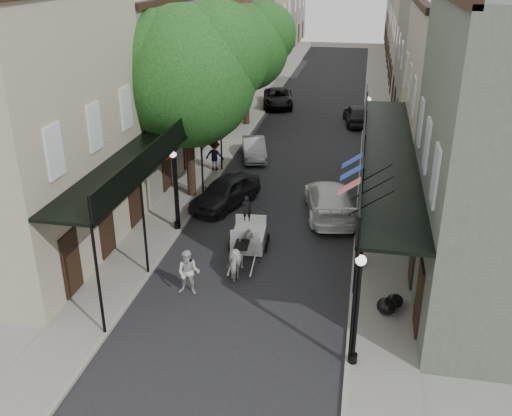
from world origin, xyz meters
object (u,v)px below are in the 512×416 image
at_px(carriage, 250,223).
at_px(horse, 242,255).
at_px(tree_near, 195,71).
at_px(lamppost_right_near, 357,309).
at_px(car_left_mid, 254,149).
at_px(tree_far, 252,44).
at_px(car_right_near, 330,200).
at_px(car_left_far, 278,98).
at_px(lamppost_left, 175,189).
at_px(lamppost_right_far, 366,126).
at_px(car_left_near, 225,192).
at_px(car_right_far, 357,114).
at_px(pedestrian_sidewalk_left, 215,155).
at_px(pedestrian_walking, 189,273).
at_px(pedestrian_sidewalk_right, 362,248).

bearing_deg(carriage, horse, -90.00).
distance_m(tree_near, horse, 10.05).
height_order(lamppost_right_near, car_left_mid, lamppost_right_near).
bearing_deg(tree_far, car_left_mid, -77.71).
height_order(car_left_mid, car_right_near, car_right_near).
bearing_deg(car_left_far, lamppost_left, -101.72).
relative_size(tree_far, car_left_far, 1.68).
bearing_deg(lamppost_right_far, car_right_near, -99.46).
distance_m(lamppost_left, car_left_far, 24.25).
bearing_deg(tree_far, car_left_near, -83.74).
distance_m(lamppost_right_near, car_right_near, 11.17).
bearing_deg(lamppost_right_far, car_right_far, 94.84).
bearing_deg(car_left_near, car_right_near, 19.82).
bearing_deg(pedestrian_sidewalk_left, pedestrian_walking, 104.00).
bearing_deg(horse, car_left_far, -88.17).
relative_size(tree_far, lamppost_right_far, 2.32).
bearing_deg(pedestrian_walking, car_left_mid, 89.28).
relative_size(lamppost_right_far, pedestrian_sidewalk_left, 2.12).
height_order(car_left_near, car_right_near, car_right_near).
height_order(lamppost_right_far, pedestrian_sidewalk_right, lamppost_right_far).
height_order(car_left_near, car_right_far, car_right_far).
height_order(horse, car_right_far, horse).
bearing_deg(lamppost_left, car_right_near, 24.12).
bearing_deg(car_right_far, car_left_near, 61.79).
relative_size(pedestrian_sidewalk_left, car_left_near, 0.40).
height_order(car_left_mid, car_left_far, car_left_far).
xyz_separation_m(lamppost_right_near, lamppost_right_far, (0.00, 20.00, 0.00)).
bearing_deg(horse, car_right_far, -103.57).
distance_m(tree_far, car_left_far, 7.97).
bearing_deg(carriage, lamppost_left, 164.51).
xyz_separation_m(tree_near, lamppost_right_near, (8.30, -12.18, -4.44)).
relative_size(pedestrian_sidewalk_right, car_left_mid, 0.39).
bearing_deg(car_left_mid, car_right_near, -70.84).
height_order(lamppost_left, carriage, lamppost_left).
height_order(car_right_near, car_right_far, car_right_near).
height_order(carriage, pedestrian_sidewalk_right, carriage).
distance_m(lamppost_left, car_left_mid, 10.83).
bearing_deg(lamppost_right_far, lamppost_left, -124.35).
bearing_deg(car_right_near, lamppost_left, 14.26).
bearing_deg(car_left_near, pedestrian_sidewalk_left, 132.29).
bearing_deg(tree_far, tree_near, -89.81).
bearing_deg(car_left_far, lamppost_right_near, -86.83).
relative_size(car_left_near, car_left_mid, 1.15).
height_order(tree_far, lamppost_right_near, tree_far).
bearing_deg(tree_far, lamppost_right_near, -72.32).
height_order(pedestrian_sidewalk_left, pedestrian_sidewalk_right, pedestrian_sidewalk_left).
xyz_separation_m(tree_near, car_left_mid, (1.60, 6.45, -5.86)).
height_order(lamppost_left, car_left_mid, lamppost_left).
height_order(tree_far, horse, tree_far).
bearing_deg(car_left_mid, lamppost_right_near, -85.34).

